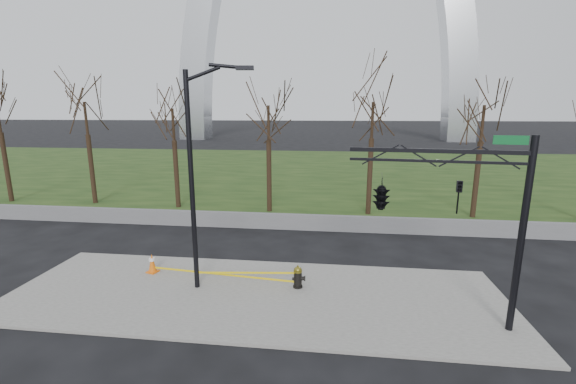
# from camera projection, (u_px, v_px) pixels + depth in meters

# --- Properties ---
(ground) EXTENTS (500.00, 500.00, 0.00)m
(ground) POSITION_uv_depth(u_px,v_px,m) (255.00, 296.00, 13.69)
(ground) COLOR black
(ground) RESTS_ON ground
(sidewalk) EXTENTS (18.00, 6.00, 0.10)m
(sidewalk) POSITION_uv_depth(u_px,v_px,m) (255.00, 295.00, 13.67)
(sidewalk) COLOR slate
(sidewalk) RESTS_ON ground
(grass_strip) EXTENTS (120.00, 40.00, 0.06)m
(grass_strip) POSITION_uv_depth(u_px,v_px,m) (309.00, 170.00, 42.78)
(grass_strip) COLOR #193212
(grass_strip) RESTS_ON ground
(guardrail) EXTENTS (60.00, 0.30, 0.90)m
(guardrail) POSITION_uv_depth(u_px,v_px,m) (283.00, 221.00, 21.35)
(guardrail) COLOR #59595B
(guardrail) RESTS_ON ground
(tree_row) EXTENTS (49.65, 4.00, 8.47)m
(tree_row) POSITION_uv_depth(u_px,v_px,m) (319.00, 149.00, 24.21)
(tree_row) COLOR black
(tree_row) RESTS_ON ground
(fire_hydrant) EXTENTS (0.54, 0.36, 0.88)m
(fire_hydrant) POSITION_uv_depth(u_px,v_px,m) (298.00, 277.00, 14.07)
(fire_hydrant) COLOR black
(fire_hydrant) RESTS_ON sidewalk
(traffic_cone) EXTENTS (0.51, 0.51, 0.79)m
(traffic_cone) POSITION_uv_depth(u_px,v_px,m) (152.00, 263.00, 15.40)
(traffic_cone) COLOR orange
(traffic_cone) RESTS_ON sidewalk
(street_light) EXTENTS (2.38, 0.50, 8.21)m
(street_light) POSITION_uv_depth(u_px,v_px,m) (197.00, 167.00, 13.23)
(street_light) COLOR black
(street_light) RESTS_ON ground
(traffic_signal_mast) EXTENTS (5.08, 2.53, 6.00)m
(traffic_signal_mast) POSITION_uv_depth(u_px,v_px,m) (407.00, 195.00, 11.30)
(traffic_signal_mast) COLOR black
(traffic_signal_mast) RESTS_ON ground
(caution_tape) EXTENTS (6.10, 1.05, 0.45)m
(caution_tape) POSITION_uv_depth(u_px,v_px,m) (231.00, 274.00, 14.50)
(caution_tape) COLOR yellow
(caution_tape) RESTS_ON ground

